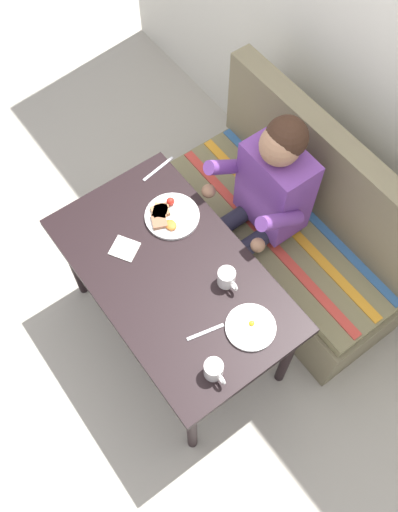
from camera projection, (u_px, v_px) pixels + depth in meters
name	position (u px, v px, depth m)	size (l,w,h in m)	color
ground_plane	(178.00, 331.00, 3.18)	(8.00, 8.00, 0.00)	#A8A294
table	(173.00, 280.00, 2.61)	(1.20, 0.70, 0.73)	black
couch	(288.00, 232.00, 3.11)	(1.44, 0.56, 1.00)	#73694E
person	(263.00, 197.00, 2.73)	(0.45, 0.61, 1.21)	#6C398E
plate_breakfast	(169.00, 216.00, 2.67)	(0.26, 0.26, 0.05)	white
plate_eggs	(251.00, 327.00, 2.41)	(0.22, 0.22, 0.04)	white
coffee_mug	(214.00, 370.00, 2.27)	(0.12, 0.08, 0.09)	white
coffee_mug_second	(227.00, 278.00, 2.48)	(0.12, 0.08, 0.09)	white
napkin	(125.00, 249.00, 2.60)	(0.12, 0.11, 0.01)	silver
fork	(205.00, 332.00, 2.40)	(0.01, 0.17, 0.01)	silver
knife	(158.00, 169.00, 2.82)	(0.01, 0.20, 0.01)	silver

